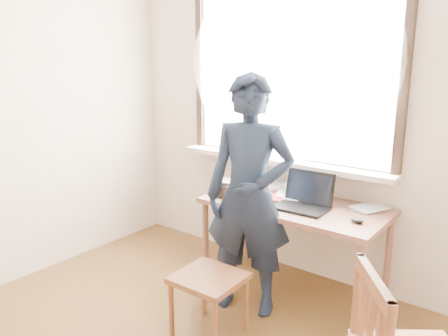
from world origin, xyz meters
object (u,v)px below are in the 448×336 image
Objects in this scene: laptop at (305,199)px; person at (249,196)px; mug_dark at (222,191)px; work_chair at (209,285)px; mug_white at (292,187)px; desk at (294,213)px.

person is at bearing -125.93° from laptop.
person is at bearing -23.85° from mug_dark.
work_chair is at bearing -108.84° from person.
work_chair is at bearing -108.04° from laptop.
laptop is at bearing 16.77° from mug_dark.
mug_white is at bearing 71.13° from person.
mug_dark is 0.07× the size of person.
desk is at bearing 22.47° from mug_dark.
mug_dark is at bearing 120.80° from work_chair.
laptop is 0.90× the size of work_chair.
desk is 0.56m from mug_dark.
mug_dark is (-0.59, -0.18, -0.01)m from laptop.
laptop reaches higher than mug_white.
mug_white reaches higher than desk.
person reaches higher than work_chair.
mug_dark is at bearing -130.00° from mug_white.
desk is at bearing -57.24° from mug_white.
mug_white is 1.07× the size of mug_dark.
desk is 3.55× the size of laptop.
work_chair is at bearing -101.11° from desk.
work_chair is at bearing -59.20° from mug_dark.
mug_dark is at bearing 138.01° from person.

